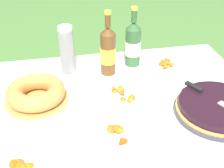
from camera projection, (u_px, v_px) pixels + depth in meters
name	position (u px, v px, depth m)	size (l,w,h in m)	color
garden_table	(93.00, 115.00, 1.46)	(1.56, 0.94, 0.71)	brown
tablecloth	(93.00, 105.00, 1.43)	(1.57, 0.95, 0.10)	white
berry_tart	(218.00, 108.00, 1.34)	(0.37, 0.37, 0.06)	#38383D
serving_knife	(214.00, 98.00, 1.34)	(0.19, 0.35, 0.01)	silver
bundt_cake	(36.00, 93.00, 1.41)	(0.30, 0.30, 0.08)	tan
cup_stack	(67.00, 51.00, 1.56)	(0.07, 0.07, 0.27)	white
cider_bottle_green	(133.00, 44.00, 1.66)	(0.08, 0.08, 0.32)	#2D562D
cider_bottle_amber	(108.00, 51.00, 1.57)	(0.08, 0.08, 0.34)	brown
snack_plate_near	(117.00, 136.00, 1.22)	(0.23, 0.23, 0.06)	white
snack_plate_left	(165.00, 65.00, 1.69)	(0.19, 0.19, 0.06)	white
snack_plate_right	(18.00, 165.00, 1.09)	(0.20, 0.20, 0.06)	white
snack_plate_far	(122.00, 95.00, 1.45)	(0.23, 0.23, 0.05)	white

